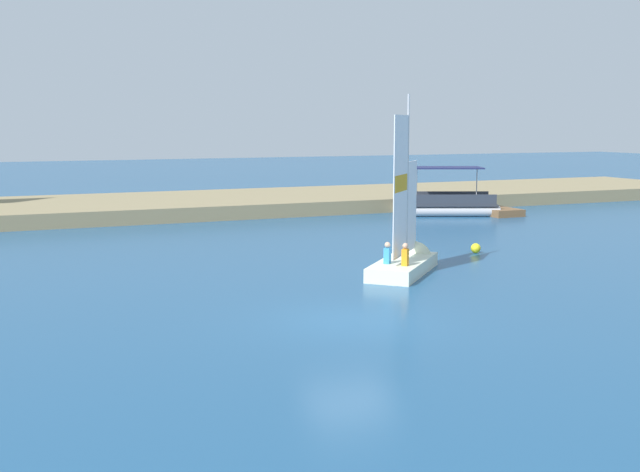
{
  "coord_description": "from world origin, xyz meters",
  "views": [
    {
      "loc": [
        -8.8,
        -18.82,
        5.35
      ],
      "look_at": [
        2.3,
        7.6,
        1.2
      ],
      "focal_mm": 43.64,
      "sensor_mm": 36.0,
      "label": 1
    }
  ],
  "objects": [
    {
      "name": "sailboat",
      "position": [
        5.14,
        5.93,
        0.46
      ],
      "size": [
        4.48,
        4.59,
        6.86
      ],
      "rotation": [
        0.0,
        0.0,
        0.81
      ],
      "color": "silver",
      "rests_on": "ground"
    },
    {
      "name": "pontoon_boat",
      "position": [
        15.81,
        20.46,
        0.68
      ],
      "size": [
        6.38,
        4.4,
        2.83
      ],
      "rotation": [
        0.0,
        0.0,
        -0.39
      ],
      "color": "#B2B2B7",
      "rests_on": "ground"
    },
    {
      "name": "wooden_dock",
      "position": [
        18.59,
        20.5,
        0.21
      ],
      "size": [
        1.88,
        5.41,
        0.41
      ],
      "primitive_type": "cube",
      "color": "brown",
      "rests_on": "ground"
    },
    {
      "name": "shore_bank",
      "position": [
        0.0,
        28.19,
        0.41
      ],
      "size": [
        80.0,
        10.97,
        0.82
      ],
      "primitive_type": "cube",
      "color": "#897A56",
      "rests_on": "ground"
    },
    {
      "name": "ground_plane",
      "position": [
        0.0,
        0.0,
        0.0
      ],
      "size": [
        200.0,
        200.0,
        0.0
      ],
      "primitive_type": "plane",
      "color": "navy"
    },
    {
      "name": "channel_buoy",
      "position": [
        9.58,
        8.15,
        0.21
      ],
      "size": [
        0.41,
        0.41,
        0.41
      ],
      "primitive_type": "sphere",
      "color": "yellow",
      "rests_on": "ground"
    }
  ]
}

